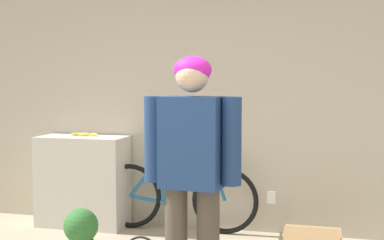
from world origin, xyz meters
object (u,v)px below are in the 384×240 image
Objects in this scene: bicycle at (176,196)px; banana at (85,134)px; person at (192,160)px; potted_plant at (81,233)px.

banana is at bearing 178.23° from bicycle.
person is 1.37m from potted_plant.
banana reaches higher than potted_plant.
banana reaches higher than bicycle.
person is 1.88m from bicycle.
bicycle is 5.04× the size of banana.
banana is (-0.99, -0.00, 0.59)m from bicycle.
potted_plant is at bearing -65.53° from banana.
potted_plant is (-0.46, -1.17, -0.08)m from bicycle.
person is 1.02× the size of bicycle.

